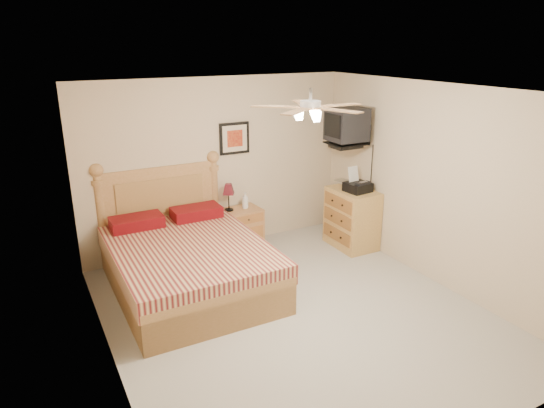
% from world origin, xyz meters
% --- Properties ---
extents(floor, '(4.50, 4.50, 0.00)m').
position_xyz_m(floor, '(0.00, 0.00, 0.00)').
color(floor, '#A19D92').
rests_on(floor, ground).
extents(ceiling, '(4.00, 4.50, 0.04)m').
position_xyz_m(ceiling, '(0.00, 0.00, 2.50)').
color(ceiling, white).
rests_on(ceiling, ground).
extents(wall_back, '(4.00, 0.04, 2.50)m').
position_xyz_m(wall_back, '(0.00, 2.25, 1.25)').
color(wall_back, '#C9B394').
rests_on(wall_back, ground).
extents(wall_front, '(4.00, 0.04, 2.50)m').
position_xyz_m(wall_front, '(0.00, -2.25, 1.25)').
color(wall_front, '#C9B394').
rests_on(wall_front, ground).
extents(wall_left, '(0.04, 4.50, 2.50)m').
position_xyz_m(wall_left, '(-2.00, 0.00, 1.25)').
color(wall_left, '#C9B394').
rests_on(wall_left, ground).
extents(wall_right, '(0.04, 4.50, 2.50)m').
position_xyz_m(wall_right, '(2.00, 0.00, 1.25)').
color(wall_right, '#C9B394').
rests_on(wall_right, ground).
extents(bed, '(1.74, 2.28, 1.47)m').
position_xyz_m(bed, '(-0.87, 1.12, 0.74)').
color(bed, '#A3773D').
rests_on(bed, ground).
extents(nightstand, '(0.59, 0.46, 0.60)m').
position_xyz_m(nightstand, '(0.25, 2.00, 0.30)').
color(nightstand, '#9F6F42').
rests_on(nightstand, ground).
extents(table_lamp, '(0.27, 0.27, 0.40)m').
position_xyz_m(table_lamp, '(0.07, 2.04, 0.81)').
color(table_lamp, '#51101A').
rests_on(table_lamp, nightstand).
extents(lotion_bottle, '(0.10, 0.10, 0.24)m').
position_xyz_m(lotion_bottle, '(0.32, 2.02, 0.73)').
color(lotion_bottle, white).
rests_on(lotion_bottle, nightstand).
extents(framed_picture, '(0.46, 0.04, 0.46)m').
position_xyz_m(framed_picture, '(0.27, 2.23, 1.62)').
color(framed_picture, black).
rests_on(framed_picture, wall_back).
extents(dresser, '(0.53, 0.75, 0.89)m').
position_xyz_m(dresser, '(1.73, 1.27, 0.44)').
color(dresser, '#A37A41').
rests_on(dresser, ground).
extents(fax_machine, '(0.37, 0.39, 0.35)m').
position_xyz_m(fax_machine, '(1.73, 1.18, 1.06)').
color(fax_machine, black).
rests_on(fax_machine, dresser).
extents(magazine_lower, '(0.21, 0.26, 0.02)m').
position_xyz_m(magazine_lower, '(1.73, 1.58, 0.90)').
color(magazine_lower, beige).
rests_on(magazine_lower, dresser).
extents(magazine_upper, '(0.24, 0.29, 0.02)m').
position_xyz_m(magazine_upper, '(1.73, 1.61, 0.92)').
color(magazine_upper, gray).
rests_on(magazine_upper, magazine_lower).
extents(wall_tv, '(0.56, 0.46, 0.58)m').
position_xyz_m(wall_tv, '(1.75, 1.34, 1.81)').
color(wall_tv, black).
rests_on(wall_tv, wall_right).
extents(ceiling_fan, '(1.14, 1.14, 0.28)m').
position_xyz_m(ceiling_fan, '(0.00, -0.20, 2.36)').
color(ceiling_fan, white).
rests_on(ceiling_fan, ceiling).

